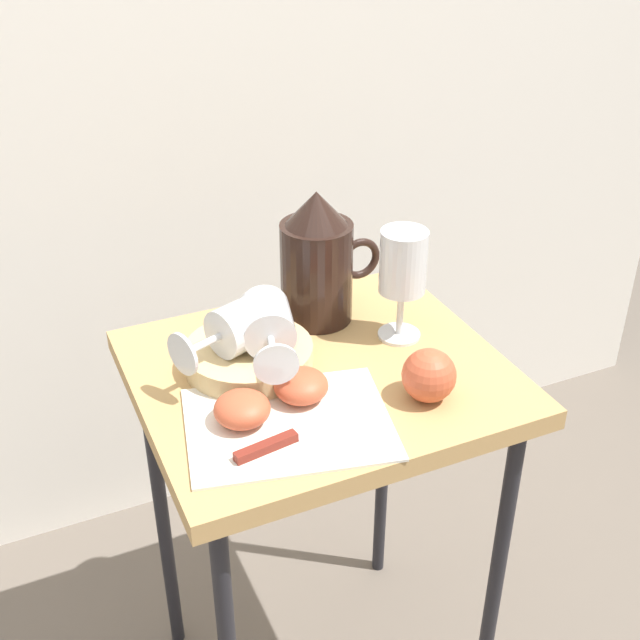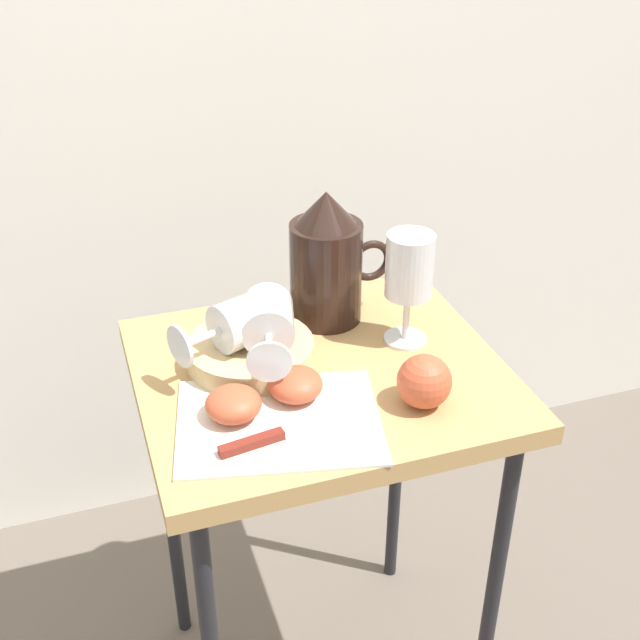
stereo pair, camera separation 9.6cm
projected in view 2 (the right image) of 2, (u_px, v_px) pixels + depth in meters
name	position (u px, v px, depth m)	size (l,w,h in m)	color
table	(320.00, 411.00, 1.20)	(0.51, 0.45, 0.68)	tan
linen_napkin	(279.00, 421.00, 1.06)	(0.26, 0.20, 0.00)	silver
basket_tray	(250.00, 353.00, 1.17)	(0.18, 0.18, 0.04)	tan
pitcher	(327.00, 269.00, 1.24)	(0.16, 0.11, 0.21)	black
wine_glass_upright	(409.00, 272.00, 1.17)	(0.07, 0.07, 0.17)	silver
wine_glass_tipped_near	(268.00, 322.00, 1.14)	(0.10, 0.16, 0.07)	silver
wine_glass_tipped_far	(243.00, 321.00, 1.14)	(0.17, 0.12, 0.07)	silver
apple_half_left	(233.00, 404.00, 1.05)	(0.07, 0.07, 0.04)	#C15133
apple_half_right	(296.00, 384.00, 1.09)	(0.07, 0.07, 0.04)	#C15133
apple_whole	(424.00, 382.00, 1.07)	(0.07, 0.07, 0.07)	#C15133
knife	(277.00, 436.00, 1.02)	(0.22, 0.05, 0.01)	silver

